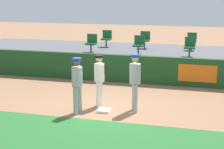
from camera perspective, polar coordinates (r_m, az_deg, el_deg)
ground_plane at (r=12.02m, az=-0.68°, el=-5.53°), size 60.00×60.00×0.00m
grass_foreground_strip at (r=9.90m, az=-4.51°, el=-9.65°), size 18.00×2.80×0.01m
first_base at (r=11.88m, az=-1.28°, el=-5.55°), size 0.40×0.40×0.08m
player_fielder_home at (r=12.18m, az=-1.94°, el=-0.40°), size 0.36×0.56×1.73m
player_runner_visitor at (r=11.55m, az=-5.36°, el=-1.07°), size 0.35×0.49×1.76m
player_coach_visitor at (r=11.69m, az=3.54°, el=-0.64°), size 0.43×0.50×1.84m
field_wall at (r=15.48m, az=3.28°, el=0.83°), size 18.00×0.26×1.16m
bleacher_platform at (r=17.97m, az=4.95°, el=2.17°), size 18.00×4.80×0.97m
seat_back_left at (r=18.94m, az=-0.84°, el=5.70°), size 0.48×0.44×0.84m
seat_back_center at (r=18.50m, az=5.06°, el=5.48°), size 0.48×0.44×0.84m
seat_front_center at (r=16.73m, az=4.13°, el=4.72°), size 0.45×0.44×0.84m
seat_back_right at (r=18.23m, az=12.13°, el=5.13°), size 0.44×0.44×0.84m
seat_front_right at (r=16.45m, az=11.86°, el=4.35°), size 0.46×0.44×0.84m
seat_front_left at (r=17.30m, az=-3.19°, el=5.00°), size 0.47×0.44×0.84m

